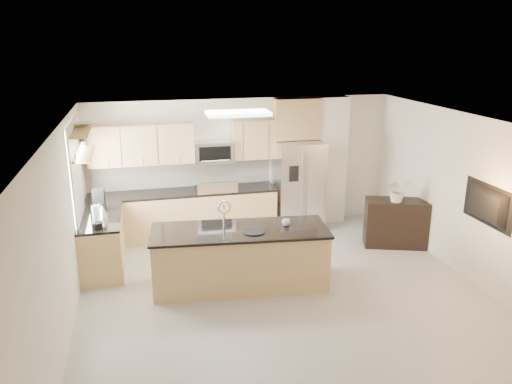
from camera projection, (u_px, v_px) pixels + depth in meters
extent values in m
plane|color=#ADA9A5|center=(289.00, 303.00, 7.30)|extent=(6.50, 6.50, 0.00)
cube|color=white|center=(292.00, 127.00, 6.52)|extent=(6.00, 6.50, 0.02)
cube|color=beige|center=(242.00, 164.00, 9.93)|extent=(6.00, 0.02, 2.60)
cube|color=beige|center=(413.00, 361.00, 3.89)|extent=(6.00, 0.02, 2.60)
cube|color=beige|center=(62.00, 239.00, 6.25)|extent=(0.02, 6.50, 2.60)
cube|color=beige|center=(479.00, 204.00, 7.57)|extent=(0.02, 6.50, 2.60)
cube|color=tan|center=(184.00, 215.00, 9.61)|extent=(3.55, 0.65, 0.88)
cube|color=black|center=(183.00, 192.00, 9.47)|extent=(3.55, 0.66, 0.04)
cube|color=silver|center=(181.00, 174.00, 9.68)|extent=(3.55, 0.02, 0.52)
cube|color=tan|center=(103.00, 243.00, 8.29)|extent=(0.65, 1.50, 0.88)
cube|color=black|center=(100.00, 217.00, 8.15)|extent=(0.66, 1.50, 0.04)
cube|color=black|center=(216.00, 212.00, 9.75)|extent=(0.76, 0.64, 0.90)
cube|color=black|center=(215.00, 189.00, 9.61)|extent=(0.76, 0.62, 0.03)
cube|color=silver|center=(218.00, 188.00, 9.30)|extent=(0.76, 0.04, 0.22)
cube|color=tan|center=(141.00, 145.00, 9.19)|extent=(1.92, 0.33, 0.75)
cube|color=tan|center=(253.00, 139.00, 9.66)|extent=(0.82, 0.33, 0.75)
cube|color=silver|center=(213.00, 152.00, 9.51)|extent=(0.76, 0.40, 0.40)
cube|color=black|center=(215.00, 154.00, 9.33)|extent=(0.60, 0.02, 0.28)
cube|color=silver|center=(298.00, 186.00, 9.94)|extent=(0.92, 0.75, 1.78)
cube|color=#98989A|center=(304.00, 191.00, 9.58)|extent=(0.02, 0.01, 1.69)
cube|color=black|center=(294.00, 174.00, 9.42)|extent=(0.18, 0.03, 0.30)
cube|color=white|center=(331.00, 161.00, 10.19)|extent=(0.60, 0.30, 2.60)
cube|color=white|center=(75.00, 174.00, 7.86)|extent=(0.03, 1.05, 1.55)
cube|color=white|center=(76.00, 174.00, 7.87)|extent=(0.03, 1.15, 1.65)
cube|color=brown|center=(83.00, 154.00, 7.90)|extent=(0.30, 1.20, 0.04)
cube|color=brown|center=(80.00, 131.00, 7.79)|extent=(0.30, 1.20, 0.04)
cube|color=white|center=(238.00, 113.00, 7.93)|extent=(1.00, 0.50, 0.06)
cube|color=tan|center=(240.00, 259.00, 7.71)|extent=(2.71, 1.18, 0.89)
cube|color=black|center=(240.00, 231.00, 7.57)|extent=(2.78, 1.24, 0.04)
cube|color=black|center=(227.00, 233.00, 7.53)|extent=(0.56, 0.40, 0.01)
cylinder|color=silver|center=(224.00, 215.00, 7.67)|extent=(0.03, 0.03, 0.34)
torus|color=silver|center=(224.00, 207.00, 7.57)|extent=(0.21, 0.03, 0.21)
cube|color=black|center=(396.00, 223.00, 9.19)|extent=(1.20, 0.80, 0.89)
imported|color=white|center=(286.00, 222.00, 7.70)|extent=(0.15, 0.15, 0.10)
cylinder|color=black|center=(254.00, 232.00, 7.45)|extent=(0.42, 0.42, 0.02)
cylinder|color=black|center=(97.00, 226.00, 7.59)|extent=(0.16, 0.16, 0.11)
cylinder|color=silver|center=(96.00, 214.00, 7.53)|extent=(0.12, 0.12, 0.27)
cone|color=silver|center=(103.00, 211.00, 8.09)|extent=(0.18, 0.18, 0.20)
cylinder|color=black|center=(102.00, 205.00, 8.06)|extent=(0.04, 0.04, 0.04)
cube|color=black|center=(99.00, 200.00, 8.39)|extent=(0.19, 0.23, 0.36)
cylinder|color=silver|center=(99.00, 206.00, 8.36)|extent=(0.12, 0.12, 0.13)
imported|color=silver|center=(82.00, 124.00, 8.02)|extent=(0.40, 0.40, 0.09)
imported|color=beige|center=(398.00, 184.00, 8.87)|extent=(0.61, 0.53, 0.67)
imported|color=black|center=(483.00, 205.00, 7.35)|extent=(0.14, 1.08, 0.62)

